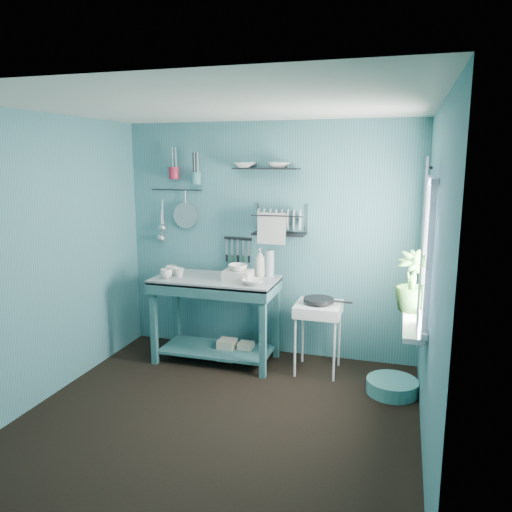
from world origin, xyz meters
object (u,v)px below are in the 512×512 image
(work_counter, at_px, (216,320))
(storage_tin_large, at_px, (227,350))
(floor_basin, at_px, (392,386))
(utensil_cup_magenta, at_px, (174,173))
(hotplate_stand, at_px, (318,338))
(water_bottle, at_px, (270,263))
(storage_tin_small, at_px, (246,351))
(mug_right, at_px, (171,270))
(mug_mid, at_px, (179,272))
(wash_tub, at_px, (238,275))
(utensil_cup_teal, at_px, (196,178))
(dish_rack, at_px, (279,219))
(potted_plant, at_px, (412,281))
(soap_bottle, at_px, (260,262))
(mug_left, at_px, (166,274))
(frying_pan, at_px, (319,300))
(colander, at_px, (185,215))

(work_counter, relative_size, storage_tin_large, 5.79)
(storage_tin_large, bearing_deg, floor_basin, -10.28)
(utensil_cup_magenta, bearing_deg, hotplate_stand, -10.93)
(water_bottle, relative_size, storage_tin_small, 1.40)
(mug_right, bearing_deg, mug_mid, -26.57)
(utensil_cup_magenta, bearing_deg, storage_tin_small, -16.85)
(wash_tub, bearing_deg, utensil_cup_teal, 147.94)
(wash_tub, distance_m, storage_tin_large, 0.86)
(water_bottle, distance_m, storage_tin_small, 0.98)
(mug_mid, height_order, dish_rack, dish_rack)
(mug_right, bearing_deg, potted_plant, -8.59)
(water_bottle, bearing_deg, soap_bottle, -168.69)
(wash_tub, height_order, dish_rack, dish_rack)
(mug_left, xyz_separation_m, wash_tub, (0.73, 0.14, 0.00))
(mug_left, distance_m, utensil_cup_teal, 1.09)
(hotplate_stand, height_order, utensil_cup_magenta, utensil_cup_magenta)
(mug_mid, relative_size, dish_rack, 0.18)
(mug_mid, relative_size, water_bottle, 0.36)
(potted_plant, bearing_deg, mug_left, 175.09)
(utensil_cup_magenta, relative_size, potted_plant, 0.25)
(utensil_cup_teal, bearing_deg, dish_rack, -3.02)
(work_counter, height_order, storage_tin_large, work_counter)
(mug_right, bearing_deg, floor_basin, -6.43)
(dish_rack, height_order, floor_basin, dish_rack)
(utensil_cup_magenta, bearing_deg, mug_left, -76.00)
(water_bottle, bearing_deg, potted_plant, -22.59)
(wash_tub, distance_m, dish_rack, 0.72)
(water_bottle, height_order, frying_pan, water_bottle)
(mug_left, bearing_deg, floor_basin, -2.52)
(storage_tin_large, distance_m, storage_tin_small, 0.20)
(work_counter, relative_size, utensil_cup_magenta, 9.79)
(mug_right, distance_m, utensil_cup_magenta, 1.07)
(floor_basin, bearing_deg, hotplate_stand, 158.55)
(water_bottle, bearing_deg, utensil_cup_magenta, 173.17)
(mug_left, distance_m, water_bottle, 1.07)
(mug_left, relative_size, utensil_cup_magenta, 0.95)
(potted_plant, relative_size, floor_basin, 1.11)
(work_counter, bearing_deg, potted_plant, -11.78)
(mug_left, distance_m, mug_right, 0.16)
(storage_tin_small, bearing_deg, storage_tin_large, -171.47)
(mug_left, xyz_separation_m, potted_plant, (2.41, -0.21, 0.14))
(wash_tub, xyz_separation_m, floor_basin, (1.56, -0.24, -0.89))
(soap_bottle, xyz_separation_m, water_bottle, (0.10, 0.02, -0.01))
(soap_bottle, bearing_deg, storage_tin_small, -135.00)
(utensil_cup_teal, relative_size, potted_plant, 0.25)
(mug_left, relative_size, storage_tin_large, 0.56)
(mug_right, xyz_separation_m, wash_tub, (0.75, -0.02, 0.00))
(dish_rack, relative_size, storage_tin_small, 2.75)
(work_counter, relative_size, mug_right, 10.35)
(colander, bearing_deg, soap_bottle, -11.40)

